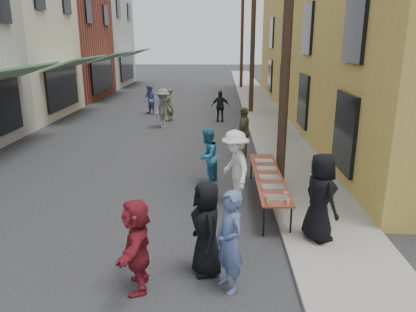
# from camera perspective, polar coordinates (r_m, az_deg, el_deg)

# --- Properties ---
(ground) EXTENTS (120.00, 120.00, 0.00)m
(ground) POSITION_cam_1_polar(r_m,az_deg,el_deg) (9.52, -14.22, -10.06)
(ground) COLOR #28282B
(ground) RESTS_ON ground
(sidewalk) EXTENTS (2.20, 60.00, 0.10)m
(sidewalk) POSITION_cam_1_polar(r_m,az_deg,el_deg) (23.67, 7.72, 6.14)
(sidewalk) COLOR gray
(sidewalk) RESTS_ON ground
(building_ochre) EXTENTS (10.00, 28.00, 10.00)m
(building_ochre) POSITION_cam_1_polar(r_m,az_deg,el_deg) (23.79, 23.93, 16.99)
(building_ochre) COLOR #B39340
(building_ochre) RESTS_ON ground
(utility_pole_near) EXTENTS (0.26, 0.26, 9.00)m
(utility_pole_near) POSITION_cam_1_polar(r_m,az_deg,el_deg) (11.33, 11.16, 17.78)
(utility_pole_near) COLOR #2D2116
(utility_pole_near) RESTS_ON ground
(utility_pole_mid) EXTENTS (0.26, 0.26, 9.00)m
(utility_pole_mid) POSITION_cam_1_polar(r_m,az_deg,el_deg) (23.25, 6.36, 17.03)
(utility_pole_mid) COLOR #2D2116
(utility_pole_mid) RESTS_ON ground
(utility_pole_far) EXTENTS (0.26, 0.26, 9.00)m
(utility_pole_far) POSITION_cam_1_polar(r_m,az_deg,el_deg) (35.23, 4.82, 16.77)
(utility_pole_far) COLOR #2D2116
(utility_pole_far) RESTS_ON ground
(serving_table) EXTENTS (0.70, 4.00, 0.75)m
(serving_table) POSITION_cam_1_polar(r_m,az_deg,el_deg) (10.53, 8.47, -2.94)
(serving_table) COLOR maroon
(serving_table) RESTS_ON ground
(catering_tray_sausage) EXTENTS (0.50, 0.33, 0.08)m
(catering_tray_sausage) POSITION_cam_1_polar(r_m,az_deg,el_deg) (8.97, 9.66, -5.93)
(catering_tray_sausage) COLOR maroon
(catering_tray_sausage) RESTS_ON serving_table
(catering_tray_foil_b) EXTENTS (0.50, 0.33, 0.08)m
(catering_tray_foil_b) POSITION_cam_1_polar(r_m,az_deg,el_deg) (9.57, 9.15, -4.46)
(catering_tray_foil_b) COLOR #B2B2B7
(catering_tray_foil_b) RESTS_ON serving_table
(catering_tray_buns) EXTENTS (0.50, 0.33, 0.08)m
(catering_tray_buns) POSITION_cam_1_polar(r_m,az_deg,el_deg) (10.22, 8.67, -3.08)
(catering_tray_buns) COLOR tan
(catering_tray_buns) RESTS_ON serving_table
(catering_tray_foil_d) EXTENTS (0.50, 0.33, 0.08)m
(catering_tray_foil_d) POSITION_cam_1_polar(r_m,az_deg,el_deg) (10.88, 8.25, -1.86)
(catering_tray_foil_d) COLOR #B2B2B7
(catering_tray_foil_d) RESTS_ON serving_table
(catering_tray_buns_end) EXTENTS (0.50, 0.33, 0.08)m
(catering_tray_buns_end) POSITION_cam_1_polar(r_m,az_deg,el_deg) (11.54, 7.88, -0.78)
(catering_tray_buns_end) COLOR tan
(catering_tray_buns_end) RESTS_ON serving_table
(condiment_jar_a) EXTENTS (0.07, 0.07, 0.08)m
(condiment_jar_a) POSITION_cam_1_polar(r_m,az_deg,el_deg) (8.66, 8.47, -6.68)
(condiment_jar_a) COLOR #A57F26
(condiment_jar_a) RESTS_ON serving_table
(condiment_jar_b) EXTENTS (0.07, 0.07, 0.08)m
(condiment_jar_b) POSITION_cam_1_polar(r_m,az_deg,el_deg) (8.76, 8.39, -6.43)
(condiment_jar_b) COLOR #A57F26
(condiment_jar_b) RESTS_ON serving_table
(condiment_jar_c) EXTENTS (0.07, 0.07, 0.08)m
(condiment_jar_c) POSITION_cam_1_polar(r_m,az_deg,el_deg) (8.85, 8.32, -6.18)
(condiment_jar_c) COLOR #A57F26
(condiment_jar_c) RESTS_ON serving_table
(cup_stack) EXTENTS (0.08, 0.08, 0.12)m
(cup_stack) POSITION_cam_1_polar(r_m,az_deg,el_deg) (8.76, 11.18, -6.41)
(cup_stack) COLOR tan
(cup_stack) RESTS_ON serving_table
(guest_front_a) EXTENTS (0.80, 0.99, 1.76)m
(guest_front_a) POSITION_cam_1_polar(r_m,az_deg,el_deg) (7.34, -0.21, -10.13)
(guest_front_a) COLOR black
(guest_front_a) RESTS_ON ground
(guest_front_b) EXTENTS (0.69, 0.78, 1.78)m
(guest_front_b) POSITION_cam_1_polar(r_m,az_deg,el_deg) (6.88, 3.05, -11.94)
(guest_front_b) COLOR #4A5E90
(guest_front_b) RESTS_ON ground
(guest_front_c) EXTENTS (0.89, 0.98, 1.65)m
(guest_front_c) POSITION_cam_1_polar(r_m,az_deg,el_deg) (11.81, -0.09, -0.06)
(guest_front_c) COLOR teal
(guest_front_c) RESTS_ON ground
(guest_front_d) EXTENTS (1.10, 1.43, 1.95)m
(guest_front_d) POSITION_cam_1_polar(r_m,az_deg,el_deg) (10.28, 3.81, -1.70)
(guest_front_d) COLOR white
(guest_front_d) RESTS_ON ground
(guest_front_e) EXTENTS (0.67, 1.14, 1.83)m
(guest_front_e) POSITION_cam_1_polar(r_m,az_deg,el_deg) (14.48, 5.08, 3.31)
(guest_front_e) COLOR #525A34
(guest_front_e) RESTS_ON ground
(guest_queue_back) EXTENTS (0.62, 1.55, 1.63)m
(guest_queue_back) POSITION_cam_1_polar(r_m,az_deg,el_deg) (7.03, -9.98, -12.23)
(guest_queue_back) COLOR maroon
(guest_queue_back) RESTS_ON ground
(server) EXTENTS (0.90, 1.06, 1.85)m
(server) POSITION_cam_1_polar(r_m,az_deg,el_deg) (8.59, 15.52, -5.61)
(server) COLOR black
(server) RESTS_ON sidewalk
(passerby_left) EXTENTS (1.19, 1.39, 1.86)m
(passerby_left) POSITION_cam_1_polar(r_m,az_deg,el_deg) (19.54, -6.28, 6.69)
(passerby_left) COLOR slate
(passerby_left) RESTS_ON ground
(passerby_mid) EXTENTS (0.94, 0.41, 1.59)m
(passerby_mid) POSITION_cam_1_polar(r_m,az_deg,el_deg) (20.80, 1.77, 6.98)
(passerby_mid) COLOR black
(passerby_mid) RESTS_ON ground
(passerby_right) EXTENTS (0.56, 0.70, 1.69)m
(passerby_right) POSITION_cam_1_polar(r_m,az_deg,el_deg) (21.06, -5.49, 7.17)
(passerby_right) COLOR #525732
(passerby_right) RESTS_ON ground
(passerby_far) EXTENTS (1.02, 1.02, 1.66)m
(passerby_far) POSITION_cam_1_polar(r_m,az_deg,el_deg) (23.09, -8.17, 7.84)
(passerby_far) COLOR #52669E
(passerby_far) RESTS_ON ground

